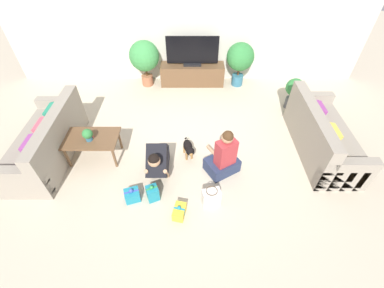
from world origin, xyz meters
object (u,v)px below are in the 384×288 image
(sofa_right, at_px, (321,136))
(person_kneeling, at_px, (158,161))
(tv_console, at_px, (193,74))
(person_sitting, at_px, (224,157))
(tv, at_px, (193,53))
(gift_box_b, at_px, (153,193))
(sofa_left, at_px, (48,142))
(gift_box_a, at_px, (180,212))
(mug, at_px, (90,137))
(tabletop_plant, at_px, (88,134))
(gift_box_c, at_px, (132,195))
(gift_bag_a, at_px, (211,197))
(potted_plant_back_left, at_px, (145,57))
(coffee_table, at_px, (92,140))
(potted_plant_corner_right, at_px, (294,90))
(potted_plant_back_right, at_px, (241,58))
(dog, at_px, (189,148))

(sofa_right, relative_size, person_kneeling, 2.36)
(tv_console, distance_m, person_kneeling, 3.00)
(person_sitting, bearing_deg, tv_console, -110.52)
(tv, height_order, gift_box_b, tv)
(sofa_left, height_order, tv, tv)
(sofa_right, xyz_separation_m, gift_box_a, (-2.51, -1.39, -0.23))
(mug, distance_m, tabletop_plant, 0.08)
(gift_box_c, distance_m, mug, 1.26)
(sofa_left, relative_size, tabletop_plant, 8.67)
(person_kneeling, xyz_separation_m, mug, (-1.18, 0.38, 0.17))
(person_kneeling, bearing_deg, gift_bag_a, -34.68)
(person_kneeling, relative_size, tabletop_plant, 3.67)
(tv_console, relative_size, mug, 12.79)
(tv, bearing_deg, potted_plant_back_left, -177.44)
(gift_box_a, bearing_deg, coffee_table, 142.41)
(sofa_left, bearing_deg, mug, 85.06)
(potted_plant_corner_right, distance_m, person_kneeling, 3.34)
(coffee_table, xyz_separation_m, gift_box_b, (1.12, -0.89, -0.28))
(potted_plant_corner_right, bearing_deg, gift_box_b, -139.12)
(gift_box_a, relative_size, gift_box_c, 1.06)
(gift_box_a, xyz_separation_m, gift_box_b, (-0.42, 0.30, 0.05))
(tv_console, relative_size, potted_plant_back_right, 1.46)
(gift_box_a, distance_m, gift_bag_a, 0.52)
(coffee_table, distance_m, potted_plant_back_left, 2.58)
(potted_plant_corner_right, distance_m, gift_bag_a, 3.15)
(dog, distance_m, gift_box_c, 1.25)
(tv_console, relative_size, tv, 1.27)
(potted_plant_corner_right, distance_m, person_sitting, 2.48)
(potted_plant_back_right, relative_size, person_kneeling, 1.29)
(gift_box_c, bearing_deg, gift_box_b, 3.18)
(sofa_right, bearing_deg, potted_plant_corner_right, 6.52)
(tv_console, bearing_deg, gift_box_c, -105.20)
(sofa_right, relative_size, potted_plant_corner_right, 2.76)
(tv, relative_size, gift_bag_a, 3.62)
(gift_box_b, bearing_deg, gift_bag_a, -6.21)
(sofa_right, height_order, person_kneeling, sofa_right)
(coffee_table, height_order, gift_box_c, coffee_table)
(gift_box_a, bearing_deg, potted_plant_corner_right, 48.89)
(tv, relative_size, gift_box_c, 4.50)
(tv, distance_m, tabletop_plant, 3.13)
(gift_box_b, bearing_deg, person_kneeling, 82.84)
(person_sitting, relative_size, gift_bag_a, 2.77)
(sofa_right, relative_size, tv, 1.60)
(coffee_table, bearing_deg, dog, -0.65)
(potted_plant_corner_right, bearing_deg, coffee_table, -158.72)
(person_kneeling, xyz_separation_m, gift_bag_a, (0.84, -0.58, -0.18))
(person_kneeling, bearing_deg, sofa_left, 167.07)
(gift_bag_a, distance_m, mug, 2.26)
(coffee_table, height_order, potted_plant_back_left, potted_plant_back_left)
(potted_plant_back_right, bearing_deg, sofa_left, -146.31)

